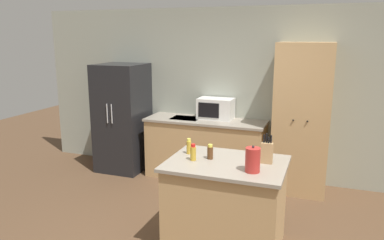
{
  "coord_description": "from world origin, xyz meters",
  "views": [
    {
      "loc": [
        1.1,
        -3.28,
        2.17
      ],
      "look_at": [
        -0.62,
        1.4,
        1.05
      ],
      "focal_mm": 35.0,
      "sensor_mm": 36.0,
      "label": 1
    }
  ],
  "objects_px": {
    "pantry_cabinet": "(302,119)",
    "spice_bottle_short_red": "(189,147)",
    "refrigerator": "(123,118)",
    "spice_bottle_amber_oil": "(193,153)",
    "spice_bottle_tall_dark": "(210,152)",
    "microwave": "(216,109)",
    "fire_extinguisher": "(96,151)",
    "kettle": "(253,160)",
    "knife_block": "(267,152)"
  },
  "relations": [
    {
      "from": "microwave",
      "to": "fire_extinguisher",
      "type": "relative_size",
      "value": 1.1
    },
    {
      "from": "knife_block",
      "to": "pantry_cabinet",
      "type": "bearing_deg",
      "value": 82.74
    },
    {
      "from": "knife_block",
      "to": "kettle",
      "type": "bearing_deg",
      "value": -106.3
    },
    {
      "from": "spice_bottle_short_red",
      "to": "spice_bottle_tall_dark",
      "type": "bearing_deg",
      "value": -18.14
    },
    {
      "from": "spice_bottle_tall_dark",
      "to": "fire_extinguisher",
      "type": "bearing_deg",
      "value": 146.35
    },
    {
      "from": "knife_block",
      "to": "spice_bottle_tall_dark",
      "type": "xyz_separation_m",
      "value": [
        -0.57,
        -0.07,
        -0.04
      ]
    },
    {
      "from": "pantry_cabinet",
      "to": "spice_bottle_amber_oil",
      "type": "distance_m",
      "value": 2.07
    },
    {
      "from": "kettle",
      "to": "pantry_cabinet",
      "type": "bearing_deg",
      "value": 81.36
    },
    {
      "from": "spice_bottle_tall_dark",
      "to": "microwave",
      "type": "bearing_deg",
      "value": 104.8
    },
    {
      "from": "spice_bottle_short_red",
      "to": "spice_bottle_amber_oil",
      "type": "xyz_separation_m",
      "value": [
        0.12,
        -0.19,
        0.0
      ]
    },
    {
      "from": "refrigerator",
      "to": "spice_bottle_short_red",
      "type": "height_order",
      "value": "refrigerator"
    },
    {
      "from": "refrigerator",
      "to": "pantry_cabinet",
      "type": "distance_m",
      "value": 2.82
    },
    {
      "from": "refrigerator",
      "to": "spice_bottle_short_red",
      "type": "xyz_separation_m",
      "value": [
        1.76,
        -1.6,
        0.14
      ]
    },
    {
      "from": "kettle",
      "to": "spice_bottle_amber_oil",
      "type": "bearing_deg",
      "value": 169.26
    },
    {
      "from": "refrigerator",
      "to": "microwave",
      "type": "height_order",
      "value": "refrigerator"
    },
    {
      "from": "knife_block",
      "to": "fire_extinguisher",
      "type": "height_order",
      "value": "knife_block"
    },
    {
      "from": "knife_block",
      "to": "fire_extinguisher",
      "type": "distance_m",
      "value": 3.7
    },
    {
      "from": "microwave",
      "to": "fire_extinguisher",
      "type": "distance_m",
      "value": 2.3
    },
    {
      "from": "pantry_cabinet",
      "to": "kettle",
      "type": "relative_size",
      "value": 8.14
    },
    {
      "from": "microwave",
      "to": "kettle",
      "type": "bearing_deg",
      "value": -64.83
    },
    {
      "from": "spice_bottle_tall_dark",
      "to": "fire_extinguisher",
      "type": "height_order",
      "value": "spice_bottle_tall_dark"
    },
    {
      "from": "refrigerator",
      "to": "spice_bottle_tall_dark",
      "type": "distance_m",
      "value": 2.63
    },
    {
      "from": "spice_bottle_tall_dark",
      "to": "fire_extinguisher",
      "type": "relative_size",
      "value": 0.32
    },
    {
      "from": "kettle",
      "to": "fire_extinguisher",
      "type": "bearing_deg",
      "value": 147.67
    },
    {
      "from": "knife_block",
      "to": "spice_bottle_amber_oil",
      "type": "distance_m",
      "value": 0.74
    },
    {
      "from": "spice_bottle_short_red",
      "to": "kettle",
      "type": "relative_size",
      "value": 0.66
    },
    {
      "from": "spice_bottle_tall_dark",
      "to": "spice_bottle_short_red",
      "type": "bearing_deg",
      "value": 161.86
    },
    {
      "from": "knife_block",
      "to": "kettle",
      "type": "xyz_separation_m",
      "value": [
        -0.09,
        -0.29,
        0.0
      ]
    },
    {
      "from": "spice_bottle_short_red",
      "to": "spice_bottle_amber_oil",
      "type": "bearing_deg",
      "value": -58.08
    },
    {
      "from": "refrigerator",
      "to": "knife_block",
      "type": "bearing_deg",
      "value": -31.85
    },
    {
      "from": "refrigerator",
      "to": "spice_bottle_amber_oil",
      "type": "height_order",
      "value": "refrigerator"
    },
    {
      "from": "spice_bottle_amber_oil",
      "to": "microwave",
      "type": "bearing_deg",
      "value": 100.01
    },
    {
      "from": "pantry_cabinet",
      "to": "spice_bottle_short_red",
      "type": "bearing_deg",
      "value": -122.37
    },
    {
      "from": "spice_bottle_short_red",
      "to": "kettle",
      "type": "bearing_deg",
      "value": -22.4
    },
    {
      "from": "fire_extinguisher",
      "to": "spice_bottle_short_red",
      "type": "bearing_deg",
      "value": -35.13
    },
    {
      "from": "spice_bottle_amber_oil",
      "to": "kettle",
      "type": "xyz_separation_m",
      "value": [
        0.63,
        -0.12,
        0.04
      ]
    },
    {
      "from": "spice_bottle_short_red",
      "to": "knife_block",
      "type": "bearing_deg",
      "value": -1.23
    },
    {
      "from": "pantry_cabinet",
      "to": "refrigerator",
      "type": "bearing_deg",
      "value": -178.69
    },
    {
      "from": "microwave",
      "to": "kettle",
      "type": "relative_size",
      "value": 2.08
    },
    {
      "from": "refrigerator",
      "to": "spice_bottle_short_red",
      "type": "relative_size",
      "value": 10.26
    },
    {
      "from": "refrigerator",
      "to": "kettle",
      "type": "distance_m",
      "value": 3.16
    },
    {
      "from": "pantry_cabinet",
      "to": "spice_bottle_short_red",
      "type": "height_order",
      "value": "pantry_cabinet"
    },
    {
      "from": "spice_bottle_tall_dark",
      "to": "spice_bottle_amber_oil",
      "type": "xyz_separation_m",
      "value": [
        -0.15,
        -0.1,
        0.01
      ]
    },
    {
      "from": "spice_bottle_short_red",
      "to": "refrigerator",
      "type": "bearing_deg",
      "value": 137.79
    },
    {
      "from": "pantry_cabinet",
      "to": "kettle",
      "type": "height_order",
      "value": "pantry_cabinet"
    },
    {
      "from": "spice_bottle_short_red",
      "to": "microwave",
      "type": "bearing_deg",
      "value": 97.34
    },
    {
      "from": "fire_extinguisher",
      "to": "microwave",
      "type": "bearing_deg",
      "value": 3.36
    },
    {
      "from": "spice_bottle_tall_dark",
      "to": "kettle",
      "type": "bearing_deg",
      "value": -24.6
    },
    {
      "from": "spice_bottle_short_red",
      "to": "pantry_cabinet",
      "type": "bearing_deg",
      "value": 57.63
    },
    {
      "from": "pantry_cabinet",
      "to": "knife_block",
      "type": "height_order",
      "value": "pantry_cabinet"
    }
  ]
}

